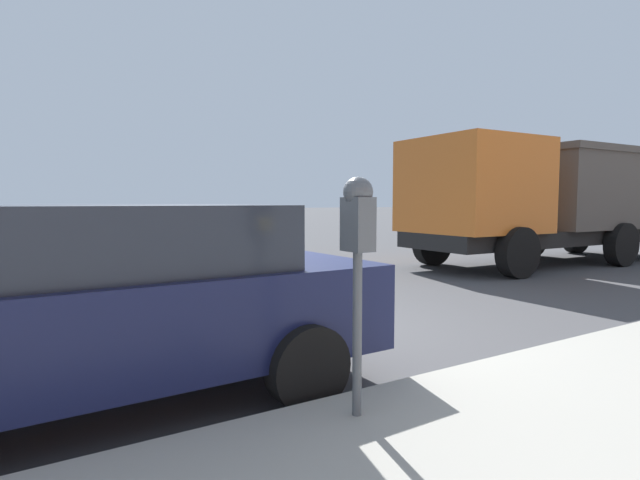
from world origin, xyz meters
name	(u,v)px	position (x,y,z in m)	size (l,w,h in m)	color
ground_plane	(286,334)	(0.00, 0.00, 0.00)	(220.00, 220.00, 0.00)	#424244
parking_meter	(358,234)	(-2.55, 0.82, 1.34)	(0.21, 0.19, 1.53)	#4C5156
car_navy	(88,303)	(-1.11, 2.21, 0.80)	(2.09, 4.53, 1.52)	#14193D
dump_truck	(557,197)	(2.50, -9.01, 1.67)	(2.92, 8.41, 2.91)	black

